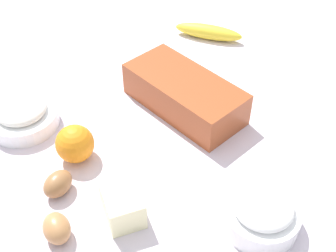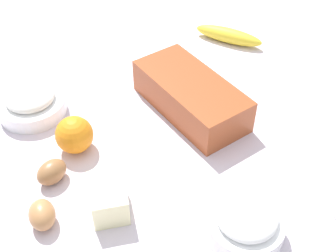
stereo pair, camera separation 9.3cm
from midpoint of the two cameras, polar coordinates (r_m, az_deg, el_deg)
name	(u,v)px [view 2 (the right image)]	position (r m, az deg, el deg)	size (l,w,h in m)	color
ground_plane	(168,143)	(0.96, 2.76, -2.31)	(2.40, 2.40, 0.02)	silver
loaf_pan	(191,95)	(1.00, 5.57, 3.86)	(0.30, 0.19, 0.08)	#9E4723
flour_bowl	(31,102)	(1.03, -14.66, 2.82)	(0.15, 0.15, 0.06)	white
sugar_bowl	(246,223)	(0.80, 13.28, -12.17)	(0.13, 0.13, 0.07)	white
banana	(229,35)	(1.27, 9.89, 11.26)	(0.19, 0.04, 0.04)	yellow
orange_fruit	(74,135)	(0.92, -9.10, -1.25)	(0.08, 0.08, 0.08)	orange
butter_block	(109,198)	(0.81, -4.34, -9.33)	(0.09, 0.06, 0.06)	#F4EDB2
egg_near_butter	(42,215)	(0.82, -12.66, -11.18)	(0.05, 0.05, 0.06)	#B87D4B
egg_beside_bowl	(52,172)	(0.88, -11.75, -5.93)	(0.05, 0.05, 0.06)	#9B683F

